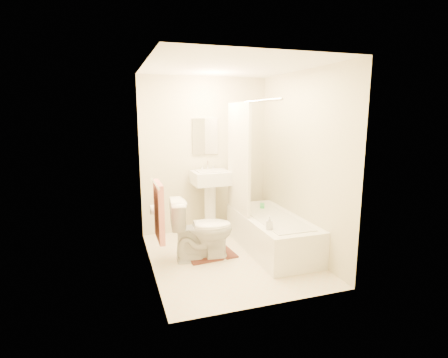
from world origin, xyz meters
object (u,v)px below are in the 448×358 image
object	(u,v)px
toilet	(202,229)
bath_mat	(210,254)
sink	(211,200)
bathtub	(271,233)
soap_bottle	(269,223)

from	to	relation	value
toilet	bath_mat	world-z (taller)	toilet
sink	bathtub	world-z (taller)	sink
soap_bottle	toilet	bearing A→B (deg)	147.32
bath_mat	soap_bottle	distance (m)	0.97
toilet	soap_bottle	distance (m)	0.88
bathtub	bath_mat	distance (m)	0.89
toilet	bathtub	xyz separation A→B (m)	(0.99, 0.01, -0.16)
soap_bottle	bath_mat	bearing A→B (deg)	138.62
bath_mat	soap_bottle	world-z (taller)	soap_bottle
toilet	bathtub	distance (m)	1.00
sink	soap_bottle	xyz separation A→B (m)	(0.36, -1.32, 0.01)
sink	bathtub	bearing A→B (deg)	-55.69
toilet	soap_bottle	size ratio (longest dim) A/B	4.74
sink	soap_bottle	world-z (taller)	sink
bath_mat	bathtub	bearing A→B (deg)	-3.40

